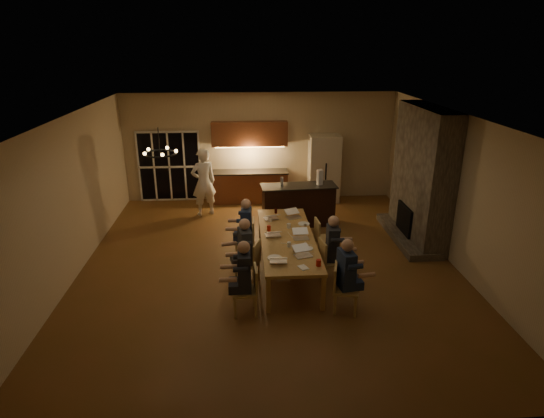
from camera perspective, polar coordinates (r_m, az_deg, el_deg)
The scene contains 44 objects.
floor at distance 9.97m, azimuth -0.41°, elevation -6.98°, with size 9.00×9.00×0.00m, color brown.
back_wall at distance 13.70m, azimuth -1.56°, elevation 7.79°, with size 8.00×0.04×3.20m, color #C3AC8A.
left_wall at distance 9.97m, azimuth -24.18°, elevation 1.13°, with size 0.04×9.00×3.20m, color #C3AC8A.
right_wall at distance 10.38m, azimuth 22.34°, elevation 2.11°, with size 0.04×9.00×3.20m, color #C3AC8A.
ceiling at distance 8.96m, azimuth -0.46°, elevation 11.64°, with size 8.00×9.00×0.04m, color white.
french_doors at distance 13.94m, azimuth -12.73°, elevation 5.19°, with size 1.86×0.08×2.10m, color black.
fireplace at distance 11.29m, azimuth 18.33°, elevation 4.02°, with size 0.58×2.50×3.20m, color #615A4C.
kitchenette at distance 13.48m, azimuth -2.77°, elevation 5.81°, with size 2.24×0.68×2.40m, color brown, non-canonical shape.
refrigerator at distance 13.69m, azimuth 6.53°, elevation 5.07°, with size 0.90×0.68×2.00m, color beige.
dining_table at distance 9.62m, azimuth 1.90°, elevation -5.57°, with size 1.10×3.34×0.75m, color tan.
bar_island at distance 11.91m, azimuth 3.32°, elevation 0.50°, with size 1.95×0.68×1.08m, color black.
chair_left_near at distance 8.14m, azimuth -3.46°, elevation -10.18°, with size 0.44×0.44×0.89m, color tan, non-canonical shape.
chair_left_mid at distance 9.11m, azimuth -3.11°, elevation -6.65°, with size 0.44×0.44×0.89m, color tan, non-canonical shape.
chair_left_far at distance 10.14m, azimuth -3.46°, elevation -3.73°, with size 0.44×0.44×0.89m, color tan, non-canonical shape.
chair_right_near at distance 8.28m, azimuth 9.27°, elevation -9.86°, with size 0.44×0.44×0.89m, color tan, non-canonical shape.
chair_right_mid at distance 9.24m, azimuth 7.48°, elevation -6.41°, with size 0.44×0.44×0.89m, color tan, non-canonical shape.
chair_right_far at distance 10.22m, azimuth 6.74°, elevation -3.65°, with size 0.44×0.44×0.89m, color tan, non-canonical shape.
person_left_near at distance 8.05m, azimuth -3.48°, elevation -8.54°, with size 0.60×0.60×1.38m, color #24272E, non-canonical shape.
person_right_near at distance 8.21m, azimuth 9.24°, elevation -8.19°, with size 0.60×0.60×1.38m, color navy, non-canonical shape.
person_left_mid at distance 8.98m, azimuth -3.38°, elevation -5.34°, with size 0.60×0.60×1.38m, color #31353A, non-canonical shape.
person_right_mid at distance 9.18m, azimuth 7.57°, elevation -4.89°, with size 0.60×0.60×1.38m, color #24272E, non-canonical shape.
person_left_far at distance 10.04m, azimuth -3.23°, elevation -2.47°, with size 0.60×0.60×1.38m, color navy, non-canonical shape.
standing_person at distance 12.60m, azimuth -8.58°, elevation 3.34°, with size 0.69×0.45×1.88m, color white.
chandelier at distance 8.13m, azimuth -13.88°, elevation 6.78°, with size 0.59×0.59×0.03m, color black.
laptop_a at distance 8.40m, azimuth 0.81°, elevation -5.90°, with size 0.32×0.28×0.23m, color silver, non-canonical shape.
laptop_b at distance 8.62m, azimuth 3.95°, elevation -5.22°, with size 0.32×0.28×0.23m, color silver, non-canonical shape.
laptop_c at distance 9.48m, azimuth 0.09°, elevation -2.71°, with size 0.32×0.28×0.23m, color silver, non-canonical shape.
laptop_d at distance 9.36m, azimuth 3.66°, elevation -3.08°, with size 0.32×0.28×0.23m, color silver, non-canonical shape.
laptop_e at distance 10.36m, azimuth -0.15°, elevation -0.65°, with size 0.32×0.28×0.23m, color silver, non-canonical shape.
laptop_f at distance 10.44m, azimuth 2.76°, elevation -0.52°, with size 0.32×0.28×0.23m, color silver, non-canonical shape.
mug_front at distance 9.01m, azimuth 2.15°, elevation -4.46°, with size 0.08×0.08×0.10m, color white.
mug_mid at distance 9.89m, azimuth 2.13°, elevation -2.12°, with size 0.09×0.09×0.10m, color white.
mug_back at distance 10.22m, azimuth -0.23°, elevation -1.35°, with size 0.08×0.08×0.10m, color white.
redcup_near at distance 8.31m, azimuth 5.87°, elevation -6.73°, with size 0.09×0.09×0.12m, color red.
redcup_mid at distance 9.73m, azimuth -0.40°, elevation -2.42°, with size 0.08×0.08×0.12m, color red.
can_silver at distance 8.79m, azimuth 2.83°, elevation -5.04°, with size 0.06×0.06×0.12m, color #B2B2B7.
can_cola at distance 10.72m, azimuth 0.48°, elevation -0.23°, with size 0.07×0.07×0.12m, color #3F0F0C.
can_right at distance 9.81m, azimuth 4.18°, elevation -2.28°, with size 0.06×0.06×0.12m, color #B2B2B7.
plate_near at distance 8.95m, azimuth 4.49°, elevation -4.96°, with size 0.22×0.22×0.02m, color white.
plate_left at distance 8.55m, azimuth 0.34°, elevation -6.16°, with size 0.28×0.28×0.02m, color white.
plate_far at distance 10.12m, azimuth 4.01°, elevation -1.86°, with size 0.26×0.26×0.02m, color white.
notepad at distance 8.24m, azimuth 3.94°, elevation -7.33°, with size 0.14×0.20×0.01m, color white.
bar_bottle at distance 11.61m, azimuth 1.26°, elevation 3.44°, with size 0.08×0.08×0.24m, color #99999E.
bar_blender at distance 11.78m, azimuth 6.01°, elevation 3.98°, with size 0.13×0.13×0.40m, color silver.
Camera 1 is at (-0.52, -8.84, 4.58)m, focal length 30.00 mm.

